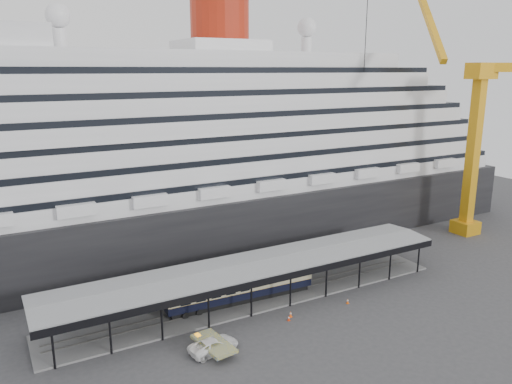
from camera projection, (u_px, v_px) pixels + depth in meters
ground at (275, 314)px, 63.00m from camera, size 200.00×200.00×0.00m
cruise_ship at (180, 139)px, 85.77m from camera, size 130.00×30.00×43.90m
platform_canopy at (256, 282)px, 66.68m from camera, size 56.00×9.18×5.30m
crane_yellow at (470, 127)px, 89.42m from camera, size 23.83×18.78×47.60m
port_truck at (214, 345)px, 54.42m from camera, size 5.90×3.26×1.56m
pullman_carriage at (240, 285)px, 65.57m from camera, size 20.56×3.53×20.09m
traffic_cone_left at (291, 314)px, 62.17m from camera, size 0.52×0.52×0.79m
traffic_cone_mid at (289, 318)px, 61.30m from camera, size 0.35×0.35×0.67m
traffic_cone_right at (348, 301)px, 65.75m from camera, size 0.41×0.41×0.71m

